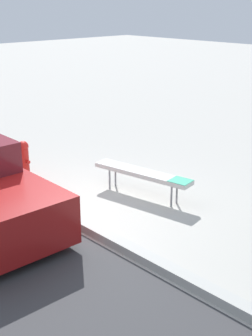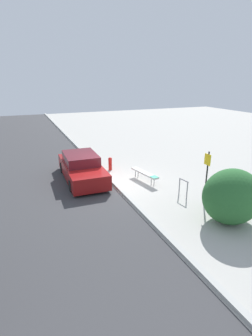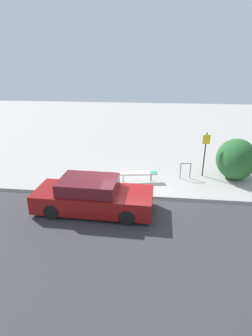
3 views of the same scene
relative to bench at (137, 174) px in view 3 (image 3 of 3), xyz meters
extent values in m
plane|color=#ADAAA3|center=(-0.35, -1.63, -0.44)|extent=(60.00, 60.00, 0.00)
cube|color=#38383A|center=(-0.35, -6.78, -0.43)|extent=(60.00, 10.00, 0.01)
cube|color=#A8A8A3|center=(-0.35, -1.63, -0.37)|extent=(60.00, 0.20, 0.13)
cylinder|color=gray|center=(-0.68, -0.21, -0.23)|extent=(0.04, 0.04, 0.40)
cylinder|color=gray|center=(0.69, 0.02, -0.23)|extent=(0.04, 0.04, 0.40)
cylinder|color=gray|center=(-0.71, -0.03, -0.23)|extent=(0.04, 0.04, 0.40)
cylinder|color=gray|center=(0.66, 0.20, -0.23)|extent=(0.04, 0.04, 0.40)
cube|color=silver|center=(-0.01, 0.00, 0.01)|extent=(2.01, 0.66, 0.08)
cube|color=teal|center=(0.79, 0.13, 0.05)|extent=(0.41, 0.38, 0.01)
cylinder|color=gray|center=(2.14, 0.69, -0.04)|extent=(0.05, 0.05, 0.80)
cylinder|color=gray|center=(2.63, 0.76, -0.04)|extent=(0.05, 0.05, 0.80)
cylinder|color=gray|center=(2.38, 0.72, 0.36)|extent=(0.55, 0.13, 0.05)
cylinder|color=black|center=(3.32, 1.15, 0.71)|extent=(0.06, 0.06, 2.30)
cube|color=yellow|center=(3.32, 1.11, 1.53)|extent=(0.36, 0.02, 0.46)
cylinder|color=red|center=(-2.35, -1.05, -0.14)|extent=(0.20, 0.20, 0.60)
sphere|color=red|center=(-2.35, -1.05, 0.22)|extent=(0.22, 0.22, 0.22)
cylinder|color=red|center=(-2.49, -1.05, -0.08)|extent=(0.08, 0.07, 0.07)
cylinder|color=red|center=(-2.21, -1.05, -0.08)|extent=(0.08, 0.07, 0.07)
ellipsoid|color=#28602D|center=(4.86, 1.05, 0.58)|extent=(1.92, 2.16, 2.04)
cylinder|color=black|center=(-0.06, -2.13, -0.14)|extent=(0.60, 0.19, 0.60)
cylinder|color=black|center=(-0.09, -3.77, -0.14)|extent=(0.60, 0.19, 0.60)
cylinder|color=black|center=(-2.90, -2.06, -0.14)|extent=(0.60, 0.19, 0.60)
cylinder|color=black|center=(-2.94, -3.70, -0.14)|extent=(0.60, 0.19, 0.60)
cube|color=maroon|center=(-1.50, -2.92, 0.06)|extent=(4.63, 1.89, 0.73)
cube|color=#59171F|center=(-1.68, -2.91, 0.66)|extent=(2.24, 1.65, 0.51)
camera|label=1|loc=(5.61, -5.72, 3.01)|focal=50.00mm
camera|label=2|loc=(11.31, -5.77, 4.59)|focal=28.00mm
camera|label=3|loc=(0.81, -11.82, 5.02)|focal=28.00mm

